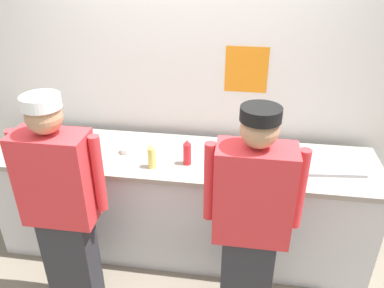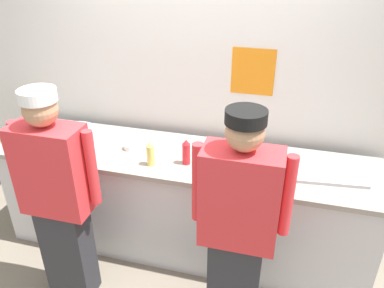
% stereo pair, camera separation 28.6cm
% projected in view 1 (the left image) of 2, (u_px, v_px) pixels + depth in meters
% --- Properties ---
extents(ground_plane, '(9.00, 9.00, 0.00)m').
position_uv_depth(ground_plane, '(174.00, 277.00, 3.07)').
color(ground_plane, slate).
extents(wall_back, '(4.77, 0.11, 2.82)m').
position_uv_depth(wall_back, '(191.00, 75.00, 3.17)').
color(wall_back, white).
rests_on(wall_back, ground).
extents(prep_counter, '(3.04, 0.72, 0.91)m').
position_uv_depth(prep_counter, '(182.00, 203.00, 3.19)').
color(prep_counter, silver).
rests_on(prep_counter, ground).
extents(chef_near_left, '(0.60, 0.24, 1.64)m').
position_uv_depth(chef_near_left, '(62.00, 206.00, 2.47)').
color(chef_near_left, '#2D2D33').
rests_on(chef_near_left, ground).
extents(chef_center, '(0.60, 0.24, 1.64)m').
position_uv_depth(chef_center, '(251.00, 223.00, 2.33)').
color(chef_center, '#2D2D33').
rests_on(chef_center, ground).
extents(plate_stack_front, '(0.19, 0.19, 0.05)m').
position_uv_depth(plate_stack_front, '(35.00, 139.00, 3.17)').
color(plate_stack_front, white).
rests_on(plate_stack_front, prep_counter).
extents(mixing_bowl_steel, '(0.37, 0.37, 0.10)m').
position_uv_depth(mixing_bowl_steel, '(67.00, 142.00, 3.06)').
color(mixing_bowl_steel, '#B7BABF').
rests_on(mixing_bowl_steel, prep_counter).
extents(sheet_tray, '(0.56, 0.35, 0.02)m').
position_uv_depth(sheet_tray, '(325.00, 165.00, 2.83)').
color(sheet_tray, '#B7BABF').
rests_on(sheet_tray, prep_counter).
extents(squeeze_bottle_primary, '(0.06, 0.06, 0.20)m').
position_uv_depth(squeeze_bottle_primary, '(187.00, 153.00, 2.82)').
color(squeeze_bottle_primary, red).
rests_on(squeeze_bottle_primary, prep_counter).
extents(squeeze_bottle_secondary, '(0.06, 0.06, 0.20)m').
position_uv_depth(squeeze_bottle_secondary, '(152.00, 156.00, 2.78)').
color(squeeze_bottle_secondary, '#E5E066').
rests_on(squeeze_bottle_secondary, prep_counter).
extents(ramekin_yellow_sauce, '(0.10, 0.10, 0.04)m').
position_uv_depth(ramekin_yellow_sauce, '(126.00, 150.00, 3.01)').
color(ramekin_yellow_sauce, white).
rests_on(ramekin_yellow_sauce, prep_counter).
extents(ramekin_green_sauce, '(0.08, 0.08, 0.05)m').
position_uv_depth(ramekin_green_sauce, '(243.00, 171.00, 2.73)').
color(ramekin_green_sauce, white).
rests_on(ramekin_green_sauce, prep_counter).
extents(deli_cup, '(0.09, 0.09, 0.08)m').
position_uv_depth(deli_cup, '(267.00, 152.00, 2.94)').
color(deli_cup, white).
rests_on(deli_cup, prep_counter).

